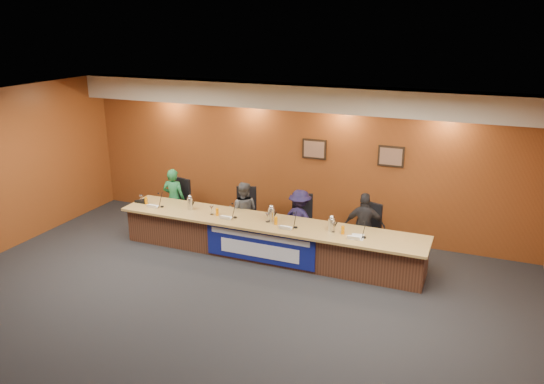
{
  "coord_description": "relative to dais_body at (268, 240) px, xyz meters",
  "views": [
    {
      "loc": [
        3.7,
        -6.38,
        4.47
      ],
      "look_at": [
        0.08,
        2.41,
        1.34
      ],
      "focal_mm": 35.0,
      "sensor_mm": 36.0,
      "label": 1
    }
  ],
  "objects": [
    {
      "name": "banner_text_upper",
      "position": [
        0.0,
        -0.43,
        0.23
      ],
      "size": [
        2.0,
        0.01,
        0.1
      ],
      "primitive_type": "cube",
      "color": "silver",
      "rests_on": "banner"
    },
    {
      "name": "wall_photo_left",
      "position": [
        0.4,
        1.57,
        1.5
      ],
      "size": [
        0.52,
        0.04,
        0.42
      ],
      "primitive_type": "cube",
      "color": "black",
      "rests_on": "wall_back"
    },
    {
      "name": "juice_glass_c",
      "position": [
        0.22,
        -0.13,
        0.47
      ],
      "size": [
        0.06,
        0.06,
        0.15
      ],
      "primitive_type": "cylinder",
      "color": "orange",
      "rests_on": "dais_top"
    },
    {
      "name": "nameplate_b",
      "position": [
        -0.79,
        -0.27,
        0.45
      ],
      "size": [
        0.24,
        0.08,
        0.1
      ],
      "primitive_type": "cube",
      "rotation": [
        0.31,
        0.0,
        0.0
      ],
      "color": "white",
      "rests_on": "dais_top"
    },
    {
      "name": "dais_body",
      "position": [
        0.0,
        0.0,
        0.0
      ],
      "size": [
        6.0,
        0.8,
        0.7
      ],
      "primitive_type": "cube",
      "color": "#4A291A",
      "rests_on": "floor"
    },
    {
      "name": "office_chair_c",
      "position": [
        0.45,
        0.68,
        0.13
      ],
      "size": [
        0.59,
        0.59,
        0.08
      ],
      "primitive_type": "cube",
      "rotation": [
        0.0,
        0.0,
        0.27
      ],
      "color": "black",
      "rests_on": "floor"
    },
    {
      "name": "ceiling",
      "position": [
        0.0,
        -2.4,
        2.85
      ],
      "size": [
        10.0,
        8.0,
        0.04
      ],
      "primitive_type": "cube",
      "color": "silver",
      "rests_on": "wall_back"
    },
    {
      "name": "floor",
      "position": [
        0.0,
        -2.4,
        -0.35
      ],
      "size": [
        10.0,
        10.0,
        0.0
      ],
      "primitive_type": "plane",
      "color": "black",
      "rests_on": "ground"
    },
    {
      "name": "water_glass_c",
      "position": [
        0.02,
        -0.07,
        0.49
      ],
      "size": [
        0.08,
        0.08,
        0.18
      ],
      "primitive_type": "cylinder",
      "color": "silver",
      "rests_on": "dais_top"
    },
    {
      "name": "paper_stack",
      "position": [
        1.79,
        -0.14,
        0.4
      ],
      "size": [
        0.26,
        0.33,
        0.01
      ],
      "primitive_type": "cube",
      "rotation": [
        0.0,
        0.0,
        0.14
      ],
      "color": "white",
      "rests_on": "dais_top"
    },
    {
      "name": "microphone_c",
      "position": [
        0.62,
        -0.15,
        0.41
      ],
      "size": [
        0.07,
        0.07,
        0.02
      ],
      "primitive_type": "cylinder",
      "color": "black",
      "rests_on": "dais_top"
    },
    {
      "name": "carafe_mid",
      "position": [
        0.07,
        0.01,
        0.53
      ],
      "size": [
        0.13,
        0.13,
        0.26
      ],
      "primitive_type": "cylinder",
      "color": "silver",
      "rests_on": "dais_top"
    },
    {
      "name": "panelist_a",
      "position": [
        -2.48,
        0.58,
        0.33
      ],
      "size": [
        0.54,
        0.39,
        1.37
      ],
      "primitive_type": "imported",
      "rotation": [
        0.0,
        0.0,
        3.27
      ],
      "color": "#1B6031",
      "rests_on": "floor"
    },
    {
      "name": "banner",
      "position": [
        0.0,
        -0.41,
        0.03
      ],
      "size": [
        2.2,
        0.02,
        0.65
      ],
      "primitive_type": "cube",
      "color": "navy",
      "rests_on": "dais_body"
    },
    {
      "name": "carafe_right",
      "position": [
        1.28,
        -0.03,
        0.52
      ],
      "size": [
        0.13,
        0.13,
        0.24
      ],
      "primitive_type": "cylinder",
      "color": "silver",
      "rests_on": "dais_top"
    },
    {
      "name": "office_chair_b",
      "position": [
        -0.8,
        0.68,
        0.13
      ],
      "size": [
        0.6,
        0.6,
        0.08
      ],
      "primitive_type": "cube",
      "rotation": [
        0.0,
        0.0,
        0.3
      ],
      "color": "black",
      "rests_on": "floor"
    },
    {
      "name": "office_chair_d",
      "position": [
        1.76,
        0.68,
        0.13
      ],
      "size": [
        0.61,
        0.61,
        0.08
      ],
      "primitive_type": "cube",
      "rotation": [
        0.0,
        0.0,
        -0.34
      ],
      "color": "black",
      "rests_on": "floor"
    },
    {
      "name": "panelist_c",
      "position": [
        0.45,
        0.58,
        0.27
      ],
      "size": [
        0.89,
        0.62,
        1.25
      ],
      "primitive_type": "imported",
      "rotation": [
        0.0,
        0.0,
        2.93
      ],
      "color": "#171234",
      "rests_on": "floor"
    },
    {
      "name": "juice_glass_a",
      "position": [
        -2.73,
        -0.1,
        0.47
      ],
      "size": [
        0.06,
        0.06,
        0.15
      ],
      "primitive_type": "cylinder",
      "color": "orange",
      "rests_on": "dais_top"
    },
    {
      "name": "nameplate_a",
      "position": [
        -2.48,
        -0.26,
        0.45
      ],
      "size": [
        0.24,
        0.08,
        0.1
      ],
      "primitive_type": "cube",
      "rotation": [
        0.31,
        0.0,
        0.0
      ],
      "color": "white",
      "rests_on": "dais_top"
    },
    {
      "name": "microphone_d",
      "position": [
        1.91,
        -0.13,
        0.41
      ],
      "size": [
        0.07,
        0.07,
        0.02
      ],
      "primitive_type": "cylinder",
      "color": "black",
      "rests_on": "dais_top"
    },
    {
      "name": "water_glass_b",
      "position": [
        -1.16,
        -0.12,
        0.49
      ],
      "size": [
        0.08,
        0.08,
        0.18
      ],
      "primitive_type": "cylinder",
      "color": "silver",
      "rests_on": "dais_top"
    },
    {
      "name": "nameplate_d",
      "position": [
        1.75,
        -0.3,
        0.45
      ],
      "size": [
        0.24,
        0.08,
        0.1
      ],
      "primitive_type": "cube",
      "rotation": [
        0.31,
        0.0,
        0.0
      ],
      "color": "white",
      "rests_on": "dais_top"
    },
    {
      "name": "panelist_b",
      "position": [
        -0.8,
        0.58,
        0.28
      ],
      "size": [
        0.7,
        0.6,
        1.27
      ],
      "primitive_type": "imported",
      "rotation": [
        0.0,
        0.0,
        3.35
      ],
      "color": "#4C4D51",
      "rests_on": "floor"
    },
    {
      "name": "carafe_left",
      "position": [
        -1.7,
        -0.03,
        0.53
      ],
      "size": [
        0.12,
        0.12,
        0.25
      ],
      "primitive_type": "cylinder",
      "color": "silver",
      "rests_on": "dais_top"
    },
    {
      "name": "wall_back",
      "position": [
        0.0,
        1.6,
        1.25
      ],
      "size": [
        10.0,
        0.04,
        3.2
      ],
      "primitive_type": "cube",
      "color": "brown",
      "rests_on": "floor"
    },
    {
      "name": "microphone_b",
      "position": [
        -0.65,
        -0.11,
        0.41
      ],
      "size": [
        0.07,
        0.07,
        0.02
      ],
      "primitive_type": "cylinder",
      "color": "black",
      "rests_on": "dais_top"
    },
    {
      "name": "wall_photo_right",
      "position": [
        2.0,
        1.57,
        1.5
      ],
      "size": [
        0.52,
        0.04,
        0.42
      ],
      "primitive_type": "cube",
      "color": "black",
      "rests_on": "wall_back"
    },
    {
      "name": "water_glass_d",
      "position": [
        1.32,
        -0.07,
        0.49
      ],
      "size": [
        0.08,
        0.08,
        0.18
      ],
      "primitive_type": "cylinder",
      "color": "silver",
      "rests_on": "dais_top"
    },
    {
      "name": "microphone_a",
      "position": [
        -2.32,
        -0.13,
        0.41
      ],
      "size": [
        0.07,
        0.07,
        0.02
      ],
      "primitive_type": "cylinder",
      "color": "black",
      "rests_on": "dais_top"
    },
    {
      "name": "banner_text_lower",
      "position": [
        0.0,
        -0.43,
        -0.05
      ],
      "size": [
        1.6,
        0.01,
        0.28
      ],
      "primitive_type": "cube",
      "color": "silver",
      "rests_on": "banner"
    },
    {
      "name": "dais_top",
      "position": [
        0.0,
        -0.05,
        0.38
      ],
      "size": [
        6.1,
        0.95,
        0.05
      ],
      "primitive_type": "cube",
      "color": "#A27F44",
      "rests_on": "dais_body"
    },
    {
      "name": "nameplate_c",
      "position": [
        0.47,
        -0.32,
        0.45
      ],
      "size": [
        0.24,
        0.08,
        0.1
      ],
      "primitive_type": "cube",
      "rotation": [
        0.31,
        0.0,
        0.0
      ],
      "color": "white",
      "rests_on": "dais_top"
    },
    {
      "name": "office_chair_a",
      "position": [
        -2.48,
        0.68,
        0.13
      ],
      "size": [
        0.58,
        0.58,
        0.08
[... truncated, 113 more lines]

